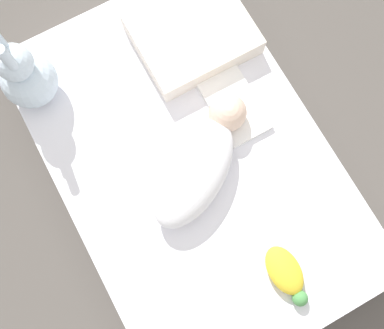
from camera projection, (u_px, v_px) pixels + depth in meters
name	position (u px, v px, depth m)	size (l,w,h in m)	color
ground_plane	(191.00, 172.00, 1.68)	(12.00, 12.00, 0.00)	#514C47
bed_mattress	(191.00, 166.00, 1.58)	(1.31, 0.85, 0.21)	white
burp_cloth	(235.00, 106.00, 1.51)	(0.25, 0.15, 0.02)	white
swaddled_baby	(199.00, 162.00, 1.41)	(0.37, 0.47, 0.13)	white
pillow	(192.00, 34.00, 1.53)	(0.33, 0.38, 0.08)	white
bunny_plush	(26.00, 76.00, 1.41)	(0.18, 0.18, 0.35)	silver
turtle_plush	(286.00, 273.00, 1.36)	(0.20, 0.10, 0.06)	yellow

